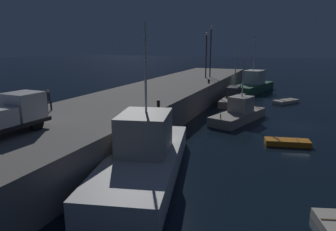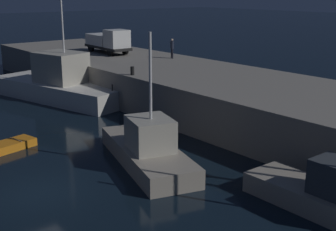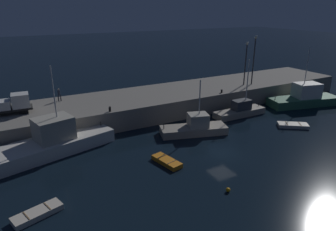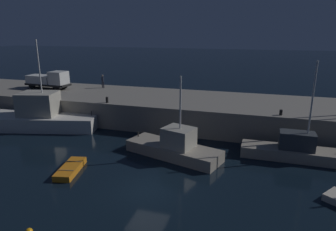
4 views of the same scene
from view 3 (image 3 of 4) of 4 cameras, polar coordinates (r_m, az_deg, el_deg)
The scene contains 16 objects.
ground_plane at distance 33.51m, azimuth 10.32°, elevation -6.94°, with size 320.00×320.00×0.00m, color black.
pier_quay at distance 45.38m, azimuth -2.04°, elevation 2.52°, with size 67.68×10.27×2.79m.
fishing_trawler_red at distance 34.94m, azimuth -20.89°, elevation -4.59°, with size 13.59×7.15×9.35m.
fishing_boat_blue at distance 52.89m, azimuth 24.39°, elevation 3.08°, with size 11.89×6.10×9.26m.
fishing_boat_white at distance 37.58m, azimuth 5.08°, elevation -2.23°, with size 8.61×4.91×6.82m.
fishing_boat_orange at distance 44.88m, azimuth 13.43°, elevation 0.95°, with size 8.05×2.27×8.05m.
dinghy_orange_near at distance 25.91m, azimuth -23.45°, elevation -16.63°, with size 3.85×2.32×0.50m.
rowboat_white_mid at distance 42.99m, azimuth 22.54°, elevation -1.71°, with size 3.99×3.48×0.49m.
dinghy_red_small at distance 30.80m, azimuth -0.24°, elevation -8.65°, with size 1.96×3.66×0.49m.
mooring_buoy_near at distance 27.05m, azimuth 11.29°, elevation -13.62°, with size 0.38×0.38×0.38m, color orange.
lamp_post_west at distance 50.76m, azimuth 14.50°, elevation 10.17°, with size 0.44×0.44×6.92m.
lamp_post_east at distance 51.40m, azimuth 15.95°, elevation 10.72°, with size 0.44×0.44×7.87m.
utility_truck at distance 40.67m, azimuth -28.28°, elevation 1.80°, with size 6.13×2.21×2.34m.
dockworker at distance 43.61m, azimuth -19.91°, elevation 3.87°, with size 0.43×0.43×1.74m.
bollard_west at distance 45.91m, azimuth 10.12°, elevation 4.57°, with size 0.28×0.28×0.50m, color black.
bollard_central at distance 37.69m, azimuth -10.94°, elevation 1.21°, with size 0.28×0.28×0.61m, color black.
Camera 3 is at (-19.30, -22.94, 14.97)m, focal length 32.22 mm.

